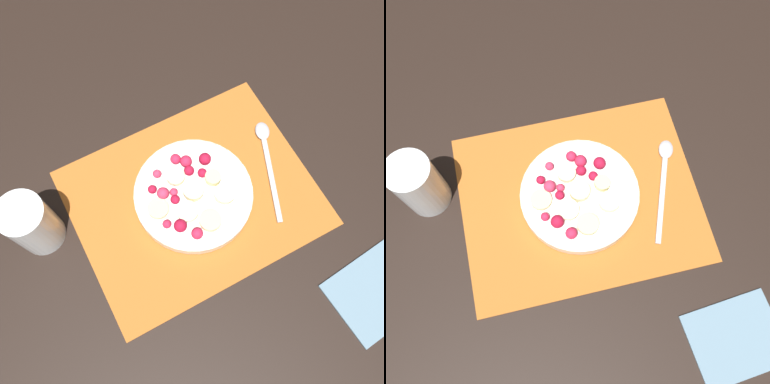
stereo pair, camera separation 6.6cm
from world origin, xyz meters
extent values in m
plane|color=black|center=(0.00, 0.00, 0.00)|extent=(3.00, 3.00, 0.00)
cube|color=#B26023|center=(0.00, 0.00, 0.00)|extent=(0.41, 0.32, 0.01)
cylinder|color=silver|center=(0.00, 0.00, 0.02)|extent=(0.20, 0.20, 0.02)
torus|color=silver|center=(0.00, 0.00, 0.02)|extent=(0.20, 0.20, 0.01)
cylinder|color=white|center=(0.00, 0.00, 0.03)|extent=(0.18, 0.18, 0.00)
cylinder|color=beige|center=(0.04, -0.03, 0.04)|extent=(0.04, 0.04, 0.01)
cylinder|color=beige|center=(-0.01, 0.04, 0.04)|extent=(0.04, 0.04, 0.01)
cylinder|color=beige|center=(0.00, 0.00, 0.04)|extent=(0.05, 0.05, 0.01)
cylinder|color=beige|center=(0.04, 0.01, 0.04)|extent=(0.03, 0.03, 0.01)
cylinder|color=beige|center=(-0.07, 0.00, 0.03)|extent=(0.05, 0.05, 0.01)
cylinder|color=#F4EAB7|center=(-0.03, -0.03, 0.04)|extent=(0.05, 0.05, 0.01)
cylinder|color=beige|center=(0.00, -0.06, 0.04)|extent=(0.05, 0.05, 0.01)
sphere|color=#DB3356|center=(-0.05, 0.02, 0.04)|extent=(0.02, 0.02, 0.02)
sphere|color=#B21433|center=(-0.03, 0.00, 0.04)|extent=(0.02, 0.02, 0.02)
sphere|color=#D12347|center=(-0.07, -0.03, 0.04)|extent=(0.01, 0.01, 0.01)
sphere|color=#D12347|center=(0.01, 0.05, 0.04)|extent=(0.02, 0.02, 0.02)
sphere|color=#B21433|center=(0.03, 0.02, 0.04)|extent=(0.02, 0.02, 0.02)
sphere|color=#B21433|center=(0.04, 0.04, 0.04)|extent=(0.02, 0.02, 0.02)
sphere|color=#DB3356|center=(-0.03, 0.01, 0.04)|extent=(0.01, 0.01, 0.01)
sphere|color=#B21433|center=(-0.06, 0.03, 0.04)|extent=(0.01, 0.01, 0.01)
sphere|color=#DB3356|center=(-0.04, 0.06, 0.04)|extent=(0.01, 0.01, 0.01)
sphere|color=#D12347|center=(0.00, 0.06, 0.04)|extent=(0.02, 0.02, 0.02)
sphere|color=#B21433|center=(0.01, 0.03, 0.04)|extent=(0.02, 0.02, 0.02)
sphere|color=#B21433|center=(-0.05, -0.04, 0.04)|extent=(0.02, 0.02, 0.02)
sphere|color=#D12347|center=(-0.03, -0.07, 0.04)|extent=(0.02, 0.02, 0.02)
cube|color=#B2B2B7|center=(0.14, -0.04, 0.01)|extent=(0.07, 0.15, 0.00)
ellipsoid|color=#B2B2B7|center=(0.17, 0.05, 0.01)|extent=(0.04, 0.04, 0.01)
cylinder|color=white|center=(-0.25, 0.06, 0.06)|extent=(0.07, 0.07, 0.12)
cube|color=slate|center=(0.18, -0.28, 0.00)|extent=(0.15, 0.13, 0.01)
camera|label=1|loc=(-0.12, -0.23, 0.70)|focal=40.00mm
camera|label=2|loc=(-0.06, -0.25, 0.70)|focal=40.00mm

